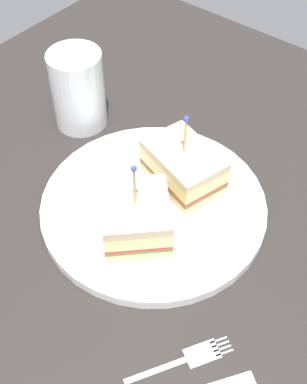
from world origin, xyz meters
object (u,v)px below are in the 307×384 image
at_px(sandwich_half_back, 136,217).
at_px(sandwich_half_front, 183,166).
at_px(fork, 190,358).
at_px(plate, 154,206).
at_px(drink_glass, 78,93).

bearing_deg(sandwich_half_back, sandwich_half_front, 93.99).
xyz_separation_m(sandwich_half_back, fork, (0.14, -0.08, -0.04)).
distance_m(plate, drink_glass, 0.21).
bearing_deg(drink_glass, fork, -29.72).
bearing_deg(sandwich_half_front, sandwich_half_back, -86.01).
bearing_deg(fork, plate, 139.70).
xyz_separation_m(drink_glass, fork, (0.35, -0.20, -0.05)).
height_order(sandwich_half_front, sandwich_half_back, sandwich_half_back).
xyz_separation_m(sandwich_half_front, drink_glass, (-0.20, 0.01, 0.01)).
height_order(plate, sandwich_half_front, sandwich_half_front).
relative_size(sandwich_half_front, sandwich_half_back, 1.01).
xyz_separation_m(sandwich_half_front, fork, (0.15, -0.19, -0.04)).
bearing_deg(drink_glass, sandwich_half_front, -3.58).
bearing_deg(sandwich_half_front, fork, -51.16).
xyz_separation_m(plate, sandwich_half_front, (0.01, 0.05, 0.03)).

